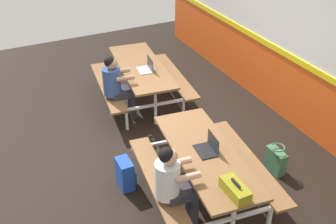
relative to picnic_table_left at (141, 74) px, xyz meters
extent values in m
cube|color=black|center=(1.34, -0.29, -0.59)|extent=(10.00, 10.00, 0.02)
cube|color=#E55119|center=(1.34, 2.08, -0.03)|extent=(8.00, 0.12, 1.10)
cube|color=yellow|center=(1.34, 2.02, 0.57)|extent=(8.00, 0.03, 0.10)
cube|color=silver|center=(1.34, 2.08, 1.32)|extent=(6.72, 0.12, 1.40)
cube|color=brown|center=(0.00, 0.00, 0.14)|extent=(2.09, 0.98, 0.04)
cube|color=brown|center=(-0.07, -0.63, -0.15)|extent=(1.93, 0.50, 0.04)
cube|color=brown|center=(0.07, 0.63, -0.15)|extent=(1.93, 0.50, 0.04)
cube|color=white|center=(-0.82, 0.10, -0.23)|extent=(0.04, 0.04, 0.70)
cube|color=white|center=(-0.82, 0.10, -0.19)|extent=(0.22, 1.54, 0.04)
cube|color=white|center=(-0.88, -0.41, -0.37)|extent=(0.04, 0.04, 0.41)
cube|color=white|center=(-0.76, 0.60, -0.37)|extent=(0.04, 0.04, 0.41)
cube|color=white|center=(0.82, -0.10, -0.23)|extent=(0.04, 0.04, 0.70)
cube|color=white|center=(0.82, -0.10, -0.19)|extent=(0.22, 1.54, 0.04)
cube|color=white|center=(0.76, -0.60, -0.37)|extent=(0.04, 0.04, 0.41)
cube|color=white|center=(0.88, 0.41, -0.37)|extent=(0.04, 0.04, 0.41)
cube|color=brown|center=(2.69, -0.23, 0.14)|extent=(2.09, 0.98, 0.04)
cube|color=brown|center=(2.62, -0.86, -0.15)|extent=(1.93, 0.50, 0.04)
cube|color=brown|center=(2.76, 0.40, -0.15)|extent=(1.93, 0.50, 0.04)
cube|color=white|center=(1.87, -0.14, -0.23)|extent=(0.04, 0.04, 0.70)
cube|color=white|center=(1.87, -0.14, -0.19)|extent=(0.22, 1.54, 0.04)
cube|color=white|center=(1.81, -0.64, -0.37)|extent=(0.04, 0.04, 0.41)
cube|color=white|center=(1.93, 0.37, -0.37)|extent=(0.04, 0.04, 0.41)
cube|color=white|center=(3.51, -0.33, -0.23)|extent=(0.04, 0.04, 0.70)
cube|color=white|center=(3.51, -0.33, -0.19)|extent=(0.22, 1.54, 0.04)
cube|color=white|center=(3.57, 0.18, -0.37)|extent=(0.04, 0.04, 0.41)
cylinder|color=#2D2D38|center=(0.31, -0.35, -0.35)|extent=(0.11, 0.11, 0.45)
cylinder|color=#2D2D38|center=(0.49, -0.37, -0.35)|extent=(0.11, 0.11, 0.45)
cube|color=#2D2D38|center=(0.39, -0.51, -0.07)|extent=(0.34, 0.41, 0.12)
cylinder|color=#334C8C|center=(0.37, -0.68, 0.17)|extent=(0.30, 0.30, 0.48)
cylinder|color=#A57A5B|center=(0.25, -0.47, 0.27)|extent=(0.11, 0.31, 0.08)
cylinder|color=#A57A5B|center=(0.53, -0.50, 0.27)|extent=(0.11, 0.31, 0.08)
sphere|color=#A57A5B|center=(0.37, -0.66, 0.50)|extent=(0.20, 0.20, 0.20)
sphere|color=black|center=(0.37, -0.69, 0.54)|extent=(0.18, 0.18, 0.18)
cylinder|color=#2D2D38|center=(2.89, -0.57, -0.35)|extent=(0.11, 0.11, 0.45)
cylinder|color=#2D2D38|center=(3.07, -0.59, -0.35)|extent=(0.11, 0.11, 0.45)
cube|color=#2D2D38|center=(2.96, -0.73, -0.07)|extent=(0.34, 0.41, 0.12)
cylinder|color=silver|center=(2.94, -0.90, 0.17)|extent=(0.30, 0.30, 0.48)
cylinder|color=tan|center=(2.83, -0.69, 0.27)|extent=(0.11, 0.31, 0.08)
cylinder|color=tan|center=(3.10, -0.72, 0.27)|extent=(0.11, 0.31, 0.08)
sphere|color=tan|center=(2.94, -0.88, 0.50)|extent=(0.20, 0.20, 0.20)
sphere|color=black|center=(2.94, -0.91, 0.54)|extent=(0.18, 0.18, 0.18)
cube|color=silver|center=(0.21, -0.02, 0.17)|extent=(0.34, 0.26, 0.01)
cube|color=black|center=(0.22, 0.08, 0.28)|extent=(0.32, 0.05, 0.21)
cube|color=black|center=(2.66, -0.23, 0.17)|extent=(0.34, 0.26, 0.01)
cube|color=black|center=(2.67, -0.12, 0.28)|extent=(0.32, 0.05, 0.21)
cube|color=olive|center=(3.48, -0.32, 0.23)|extent=(0.40, 0.18, 0.14)
cube|color=black|center=(3.48, -0.32, 0.33)|extent=(0.16, 0.02, 0.02)
cube|color=#1E47B2|center=(2.05, -1.12, -0.36)|extent=(0.30, 0.18, 0.44)
cube|color=#1E47B2|center=(2.05, -1.01, -0.42)|extent=(0.21, 0.04, 0.19)
cube|color=#3F724C|center=(2.69, 0.97, -0.40)|extent=(0.34, 0.14, 0.36)
torus|color=#3F724C|center=(2.69, 0.97, -0.16)|extent=(0.21, 0.21, 0.02)
camera|label=1|loc=(6.14, -2.44, 3.36)|focal=43.29mm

